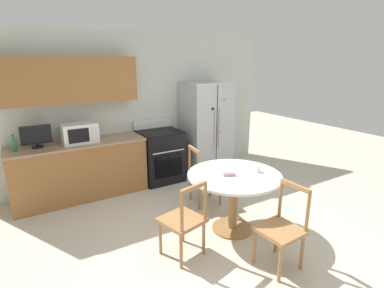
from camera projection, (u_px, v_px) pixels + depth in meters
ground_plane at (229, 245)px, 3.58m from camera, size 14.00×14.00×0.00m
back_wall at (125, 101)px, 5.17m from camera, size 5.20×0.44×2.60m
kitchen_counter at (81, 170)px, 4.74m from camera, size 2.02×0.64×0.90m
refrigerator at (206, 128)px, 5.76m from camera, size 0.85×0.71×1.73m
oven_range at (160, 155)px, 5.40m from camera, size 0.72×0.68×1.08m
microwave at (80, 133)px, 4.58m from camera, size 0.51×0.35×0.30m
countertop_tv at (36, 136)px, 4.31m from camera, size 0.41×0.16×0.33m
counter_bottle at (14, 145)px, 4.15m from camera, size 0.07×0.07×0.24m
dining_table at (234, 185)px, 3.75m from camera, size 1.17×1.17×0.77m
dining_chair_far at (203, 176)px, 4.51m from camera, size 0.48×0.48×0.90m
dining_chair_left at (184, 221)px, 3.28m from camera, size 0.51×0.51×0.90m
dining_chair_near at (282, 229)px, 3.11m from camera, size 0.44×0.44×0.90m
candle_glass at (258, 169)px, 3.76m from camera, size 0.08×0.08×0.08m
folded_napkin at (229, 174)px, 3.64m from camera, size 0.16×0.12×0.05m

